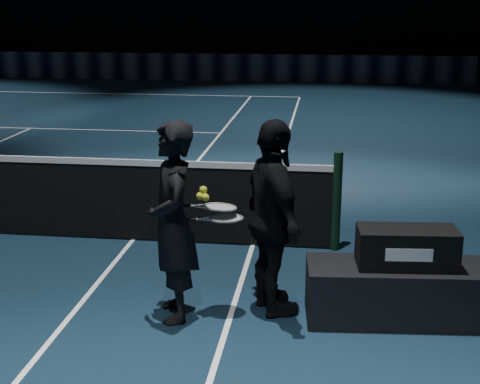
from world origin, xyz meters
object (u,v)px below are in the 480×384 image
(player_a, at_px, (173,222))
(player_b, at_px, (273,219))
(player_bench, at_px, (403,292))
(racket_bag, at_px, (407,247))
(racket_upper, at_px, (220,207))
(tennis_balls, at_px, (203,195))
(racket_lower, at_px, (226,218))

(player_a, distance_m, player_b, 0.85)
(player_bench, bearing_deg, player_b, 174.82)
(racket_bag, relative_size, player_b, 0.48)
(racket_bag, distance_m, player_b, 1.14)
(racket_upper, relative_size, tennis_balls, 5.67)
(player_bench, relative_size, tennis_balls, 13.70)
(player_bench, distance_m, racket_lower, 1.64)
(player_bench, bearing_deg, racket_upper, 177.46)
(player_a, relative_size, tennis_balls, 14.29)
(player_a, bearing_deg, racket_bag, 76.45)
(racket_lower, distance_m, racket_upper, 0.11)
(tennis_balls, bearing_deg, racket_upper, 27.34)
(racket_bag, height_order, racket_lower, racket_lower)
(tennis_balls, bearing_deg, racket_bag, 4.26)
(player_a, bearing_deg, player_b, 84.58)
(player_b, bearing_deg, racket_lower, 78.29)
(player_bench, xyz_separation_m, racket_lower, (-1.51, -0.09, 0.63))
(racket_bag, distance_m, player_a, 1.97)
(racket_bag, relative_size, racket_upper, 1.21)
(racket_upper, bearing_deg, player_a, -178.29)
(player_bench, height_order, racket_upper, racket_upper)
(player_b, xyz_separation_m, racket_lower, (-0.39, -0.10, 0.02))
(player_bench, xyz_separation_m, player_b, (-1.12, 0.01, 0.61))
(racket_bag, xyz_separation_m, player_b, (-1.12, 0.01, 0.20))
(player_bench, distance_m, player_b, 1.28)
(player_a, xyz_separation_m, tennis_balls, (0.25, 0.07, 0.23))
(player_bench, xyz_separation_m, tennis_balls, (-1.70, -0.13, 0.84))
(racket_upper, bearing_deg, player_b, -9.08)
(player_b, height_order, racket_lower, player_b)
(player_a, distance_m, tennis_balls, 0.34)
(player_b, bearing_deg, racket_bag, -115.98)
(player_a, bearing_deg, player_bench, 76.45)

